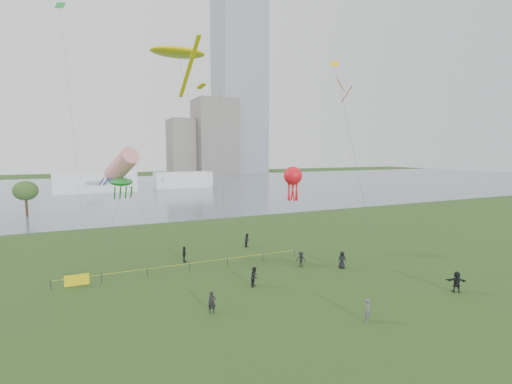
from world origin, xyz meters
name	(u,v)px	position (x,y,z in m)	size (l,w,h in m)	color
ground_plane	(315,319)	(0.00, 0.00, 0.00)	(400.00, 400.00, 0.00)	#1D3A12
lake	(138,189)	(0.00, 100.00, 0.02)	(400.00, 120.00, 0.08)	slate
tower	(239,60)	(62.00, 168.00, 60.00)	(24.00, 24.00, 120.00)	gray
building_mid	(215,137)	(46.00, 162.00, 19.00)	(20.00, 20.00, 38.00)	slate
building_low	(185,147)	(32.00, 168.00, 14.00)	(16.00, 18.00, 28.00)	slate
pavilion_left	(96,182)	(-12.00, 95.00, 3.00)	(22.00, 8.00, 6.00)	white
pavilion_right	(183,180)	(14.00, 98.00, 2.50)	(18.00, 7.00, 5.00)	white
fence	(124,274)	(-11.54, 13.99, 0.55)	(24.07, 0.07, 1.05)	black
kite_flyer	(368,310)	(3.11, -1.89, 0.82)	(0.60, 0.39, 1.64)	#55565C
spectator_a	(255,277)	(-1.27, 7.50, 0.87)	(0.84, 0.66, 1.74)	black
spectator_b	(301,259)	(5.33, 10.59, 0.79)	(1.02, 0.58, 1.57)	black
spectator_c	(184,254)	(-5.17, 17.07, 0.85)	(1.00, 0.42, 1.70)	black
spectator_d	(342,260)	(8.84, 8.46, 0.87)	(0.85, 0.56, 1.75)	black
spectator_e	(457,282)	(13.56, -0.74, 0.89)	(1.65, 0.53, 1.78)	black
spectator_f	(212,303)	(-6.32, 3.87, 0.80)	(0.58, 0.38, 1.60)	black
spectator_g	(247,240)	(3.42, 20.07, 0.85)	(0.83, 0.65, 1.70)	black
kite_stingray	(178,53)	(-5.44, 16.66, 21.44)	(6.40, 10.19, 21.94)	#3F3F42
kite_windsock	(122,165)	(-10.76, 21.31, 10.24)	(5.84, 9.03, 12.24)	#3F3F42
kite_creature	(121,182)	(-10.86, 21.43, 8.42)	(3.95, 9.16, 8.88)	#3F3F42
kite_octopus	(293,176)	(7.25, 15.73, 8.89)	(8.19, 5.78, 10.04)	#3F3F42
kite_delta	(343,96)	(6.98, 6.49, 16.67)	(3.59, 10.55, 18.35)	#3F3F42
small_kites	(211,19)	(-0.40, 21.73, 26.91)	(30.93, 7.46, 9.80)	#198C2D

